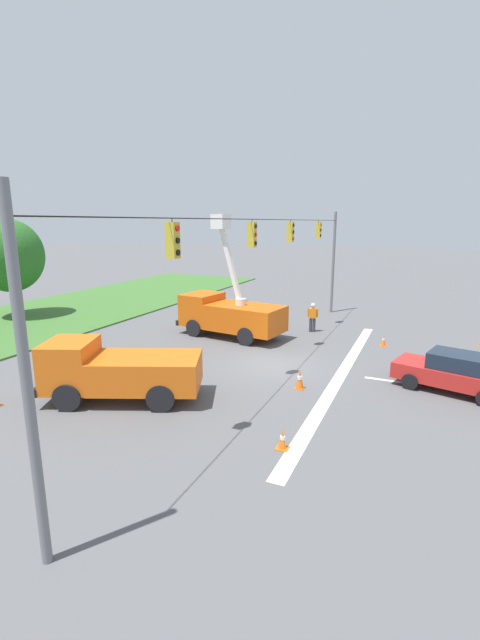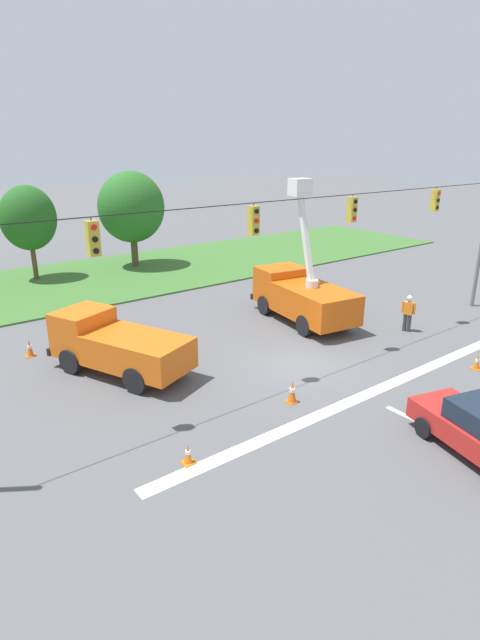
# 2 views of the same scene
# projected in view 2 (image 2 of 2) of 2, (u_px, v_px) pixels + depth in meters

# --- Properties ---
(ground_plane) EXTENTS (200.00, 200.00, 0.00)m
(ground_plane) POSITION_uv_depth(u_px,v_px,m) (300.00, 365.00, 20.17)
(ground_plane) COLOR #565659
(grass_verge) EXTENTS (56.00, 12.00, 0.10)m
(grass_verge) POSITION_uv_depth(u_px,v_px,m) (116.00, 276.00, 33.68)
(grass_verge) COLOR #3D6B2D
(grass_verge) RESTS_ON ground
(lane_markings) EXTENTS (17.60, 15.25, 0.01)m
(lane_markings) POSITION_uv_depth(u_px,v_px,m) (399.00, 412.00, 16.60)
(lane_markings) COLOR silver
(lane_markings) RESTS_ON ground
(signal_gantry) EXTENTS (26.20, 0.33, 7.20)m
(signal_gantry) POSITION_uv_depth(u_px,v_px,m) (305.00, 253.00, 18.64)
(signal_gantry) COLOR slate
(signal_gantry) RESTS_ON ground
(tree_centre) EXTENTS (3.49, 2.99, 6.07)m
(tree_centre) POSITION_uv_depth(u_px,v_px,m) (28.00, 218.00, 31.43)
(tree_centre) COLOR brown
(tree_centre) RESTS_ON ground
(tree_east) EXTENTS (4.69, 4.23, 6.73)m
(tree_east) POSITION_uv_depth(u_px,v_px,m) (131.00, 207.00, 34.80)
(tree_east) COLOR brown
(tree_east) RESTS_ON ground
(utility_truck_bucket_lift) EXTENTS (3.33, 6.50, 6.92)m
(utility_truck_bucket_lift) POSITION_uv_depth(u_px,v_px,m) (302.00, 294.00, 24.84)
(utility_truck_bucket_lift) COLOR #D6560F
(utility_truck_bucket_lift) RESTS_ON ground
(utility_truck_support_near) EXTENTS (4.28, 6.17, 2.26)m
(utility_truck_support_near) POSITION_uv_depth(u_px,v_px,m) (116.00, 344.00, 19.21)
(utility_truck_support_near) COLOR orange
(utility_truck_support_near) RESTS_ON ground
(road_worker) EXTENTS (0.36, 0.62, 1.77)m
(road_worker) POSITION_uv_depth(u_px,v_px,m) (408.00, 311.00, 23.52)
(road_worker) COLOR #383842
(road_worker) RESTS_ON ground
(traffic_cone_foreground_left) EXTENTS (0.36, 0.36, 0.61)m
(traffic_cone_foreground_left) POSITION_uv_depth(u_px,v_px,m) (477.00, 362.00, 19.75)
(traffic_cone_foreground_left) COLOR orange
(traffic_cone_foreground_left) RESTS_ON ground
(traffic_cone_foreground_right) EXTENTS (0.36, 0.36, 0.73)m
(traffic_cone_foreground_right) POSITION_uv_depth(u_px,v_px,m) (30.00, 348.00, 20.91)
(traffic_cone_foreground_right) COLOR orange
(traffic_cone_foreground_right) RESTS_ON ground
(traffic_cone_lane_edge_a) EXTENTS (0.36, 0.36, 0.61)m
(traffic_cone_lane_edge_a) POSITION_uv_depth(u_px,v_px,m) (188.00, 454.00, 13.89)
(traffic_cone_lane_edge_a) COLOR orange
(traffic_cone_lane_edge_a) RESTS_ON ground
(traffic_cone_lane_edge_b) EXTENTS (0.36, 0.36, 0.82)m
(traffic_cone_lane_edge_b) POSITION_uv_depth(u_px,v_px,m) (292.00, 391.00, 17.16)
(traffic_cone_lane_edge_b) COLOR orange
(traffic_cone_lane_edge_b) RESTS_ON ground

